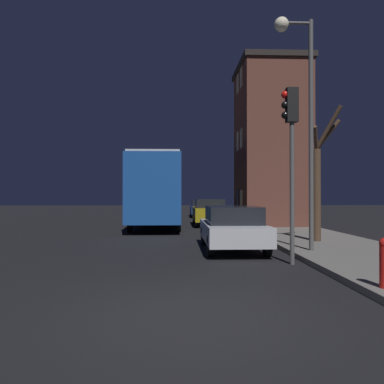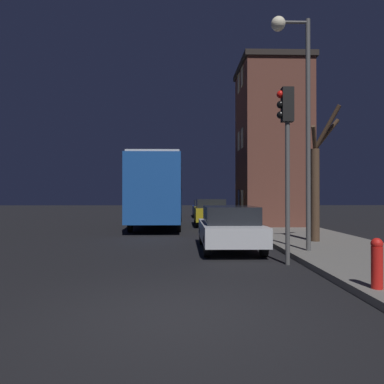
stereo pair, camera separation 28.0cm
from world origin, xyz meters
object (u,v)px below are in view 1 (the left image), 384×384
object	(u,v)px
traffic_light	(291,138)
car_mid_lane	(209,212)
bus	(158,187)
car_far_lane	(201,208)
streetlamp	(300,91)
car_near_lane	(232,227)
bare_tree	(318,182)

from	to	relation	value
traffic_light	car_mid_lane	bearing A→B (deg)	95.07
traffic_light	car_mid_lane	xyz separation A→B (m)	(-1.10, 12.38, -2.48)
bus	car_far_lane	distance (m)	9.74
streetlamp	car_near_lane	xyz separation A→B (m)	(-1.89, 1.15, -4.21)
car_mid_lane	streetlamp	bearing A→B (deg)	-80.56
streetlamp	car_far_lane	xyz separation A→B (m)	(-1.75, 19.77, -4.24)
bare_tree	bus	xyz separation A→B (m)	(-6.22, 8.44, 0.02)
traffic_light	bare_tree	xyz separation A→B (m)	(2.12, 3.65, -1.04)
streetlamp	traffic_light	distance (m)	2.31
bus	car_near_lane	distance (m)	10.06
car_far_lane	car_near_lane	bearing A→B (deg)	-90.42
car_far_lane	bus	bearing A→B (deg)	-108.60
bare_tree	car_mid_lane	size ratio (longest dim) A/B	1.18
traffic_light	car_mid_lane	distance (m)	12.67
car_mid_lane	car_far_lane	distance (m)	8.83
bare_tree	car_far_lane	bearing A→B (deg)	100.18
bus	car_mid_lane	world-z (taller)	bus
bare_tree	bus	distance (m)	10.49
traffic_light	bus	bearing A→B (deg)	108.72
car_far_lane	bare_tree	bearing A→B (deg)	-79.82
streetlamp	car_far_lane	bearing A→B (deg)	95.06
car_near_lane	car_mid_lane	size ratio (longest dim) A/B	1.06
car_near_lane	car_mid_lane	distance (m)	9.79
streetlamp	bus	distance (m)	11.99
streetlamp	car_near_lane	world-z (taller)	streetlamp
bare_tree	bus	bearing A→B (deg)	126.39
car_near_lane	car_mid_lane	world-z (taller)	car_mid_lane
bus	car_near_lane	size ratio (longest dim) A/B	2.43
traffic_light	bare_tree	size ratio (longest dim) A/B	0.96
traffic_light	car_far_lane	world-z (taller)	traffic_light
car_near_lane	car_far_lane	size ratio (longest dim) A/B	1.00
traffic_light	bare_tree	bearing A→B (deg)	59.81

